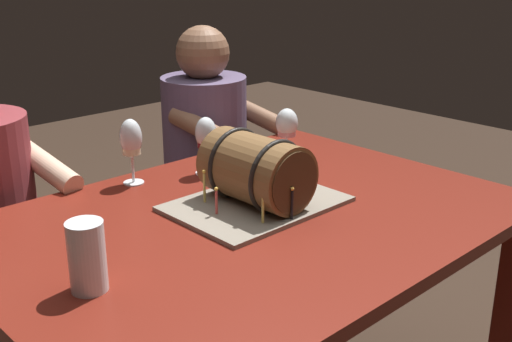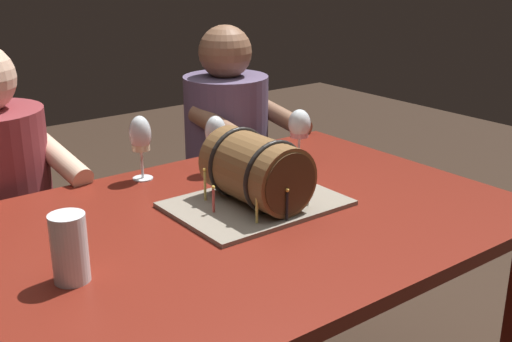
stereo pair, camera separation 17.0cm
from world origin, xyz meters
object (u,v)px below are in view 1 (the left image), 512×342
Objects in this scene: dining_table at (252,250)px; beer_pint at (87,259)px; wine_glass_white at (131,141)px; barrel_cake at (256,175)px; person_seated_right at (207,186)px; wine_glass_rose at (287,126)px; wine_glass_red at (206,136)px.

beer_pint is (-0.51, -0.06, 0.17)m from dining_table.
wine_glass_white is at bearing 102.07° from dining_table.
barrel_cake is 0.39× the size of person_seated_right.
barrel_cake reaches higher than wine_glass_rose.
wine_glass_red reaches higher than beer_pint.
beer_pint is 0.13× the size of person_seated_right.
person_seated_right is at bearing 39.71° from beer_pint.
dining_table is at bearing 6.26° from beer_pint.
beer_pint is at bearing -170.45° from barrel_cake.
wine_glass_red is 0.74m from beer_pint.
dining_table is at bearing -147.42° from wine_glass_rose.
wine_glass_white is 0.23m from wine_glass_red.
barrel_cake is 2.50× the size of wine_glass_red.
person_seated_right is (0.32, 0.39, -0.35)m from wine_glass_red.
dining_table is at bearing -110.30° from wine_glass_red.
wine_glass_rose is 1.19× the size of beer_pint.
beer_pint is at bearing -148.09° from wine_glass_red.
wine_glass_rose is at bearing -19.65° from wine_glass_white.
barrel_cake reaches higher than beer_pint.
wine_glass_rose reaches higher than beer_pint.
wine_glass_white is 0.63m from beer_pint.
dining_table is 3.10× the size of barrel_cake.
wine_glass_red is at bearing -20.76° from wine_glass_white.
person_seated_right is at bearing 51.22° from wine_glass_red.
wine_glass_white is 1.32× the size of beer_pint.
beer_pint is (-0.63, -0.39, -0.05)m from wine_glass_red.
dining_table is 7.82× the size of wine_glass_rose.
barrel_cake is at bearing -69.60° from wine_glass_white.
wine_glass_red is at bearing 76.29° from barrel_cake.
person_seated_right reaches higher than wine_glass_rose.
wine_glass_white is at bearing 159.24° from wine_glass_red.
wine_glass_white is 1.09× the size of wine_glass_red.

